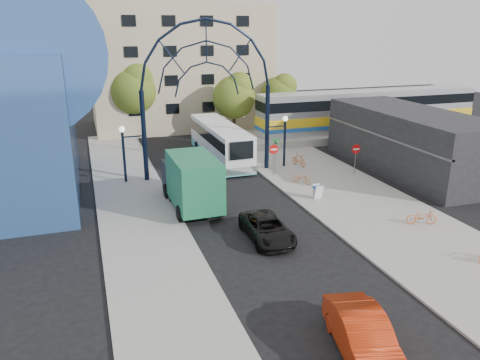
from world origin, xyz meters
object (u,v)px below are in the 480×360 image
object	(u,v)px
green_truck	(191,181)
bike_far_a	(422,217)
gateway_arch	(207,67)
bike_near_a	(301,178)
red_sedan	(363,337)
black_suv	(267,229)
city_bus	(220,141)
tree_north_c	(280,93)
stop_sign	(274,152)
street_name_sign	(276,148)
train_car	(369,110)
bike_near_b	(299,160)
do_not_enter_sign	(356,152)
tree_north_a	(235,95)
tree_north_b	(134,88)
sandwich_board	(318,190)

from	to	relation	value
green_truck	bike_far_a	distance (m)	14.56
gateway_arch	bike_near_a	size ratio (longest dim) A/B	8.69
red_sedan	bike_far_a	bearing A→B (deg)	54.34
black_suv	city_bus	bearing A→B (deg)	84.15
tree_north_c	green_truck	distance (m)	25.45
stop_sign	street_name_sign	bearing A→B (deg)	56.36
bike_far_a	train_car	bearing A→B (deg)	-5.07
bike_far_a	bike_near_b	bearing A→B (deg)	27.36
gateway_arch	green_truck	world-z (taller)	gateway_arch
black_suv	bike_near_a	bearing A→B (deg)	54.96
city_bus	bike_near_a	size ratio (longest dim) A/B	7.51
gateway_arch	bike_near_a	xyz separation A→B (m)	(5.99, -4.63, -8.02)
street_name_sign	bike_far_a	bearing A→B (deg)	-71.32
stop_sign	do_not_enter_sign	xyz separation A→B (m)	(6.20, -2.00, -0.02)
train_car	tree_north_a	bearing A→B (deg)	164.20
bike_far_a	city_bus	bearing A→B (deg)	42.62
do_not_enter_sign	city_bus	world-z (taller)	city_bus
tree_north_a	green_truck	distance (m)	20.67
green_truck	red_sedan	world-z (taller)	green_truck
stop_sign	black_suv	xyz separation A→B (m)	(-4.83, -10.76, -1.34)
green_truck	bike_far_a	xyz separation A→B (m)	(12.39, -7.55, -1.24)
street_name_sign	tree_north_b	size ratio (longest dim) A/B	0.35
green_truck	bike_near_a	size ratio (longest dim) A/B	4.65
do_not_enter_sign	gateway_arch	bearing A→B (deg)	160.01
tree_north_a	tree_north_c	size ratio (longest dim) A/B	1.08
tree_north_c	tree_north_a	bearing A→B (deg)	-161.56
black_suv	bike_near_a	distance (m)	10.12
stop_sign	red_sedan	size ratio (longest dim) A/B	0.51
tree_north_a	tree_north_b	world-z (taller)	tree_north_b
stop_sign	green_truck	world-z (taller)	green_truck
gateway_arch	sandwich_board	world-z (taller)	gateway_arch
street_name_sign	tree_north_c	xyz separation A→B (m)	(6.92, 15.33, 2.15)
tree_north_b	bike_far_a	distance (m)	33.09
street_name_sign	green_truck	size ratio (longest dim) A/B	0.38
tree_north_c	bike_near_a	distance (m)	19.90
bike_near_b	bike_near_a	bearing A→B (deg)	-126.21
do_not_enter_sign	tree_north_c	bearing A→B (deg)	86.42
do_not_enter_sign	city_bus	size ratio (longest dim) A/B	0.21
bike_near_b	bike_far_a	bearing A→B (deg)	-96.37
do_not_enter_sign	black_suv	bearing A→B (deg)	-141.57
tree_north_a	bike_near_a	bearing A→B (deg)	-90.45
tree_north_b	red_sedan	size ratio (longest dim) A/B	1.64
tree_north_a	black_suv	size ratio (longest dim) A/B	1.48
red_sedan	green_truck	bearing A→B (deg)	110.67
stop_sign	bike_near_a	size ratio (longest dim) A/B	1.59
red_sedan	bike_near_a	xyz separation A→B (m)	(6.37, 18.36, -0.27)
city_bus	bike_near_b	size ratio (longest dim) A/B	6.67
gateway_arch	do_not_enter_sign	bearing A→B (deg)	-19.99
black_suv	red_sedan	bearing A→B (deg)	-90.42
tree_north_a	black_suv	distance (m)	25.74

